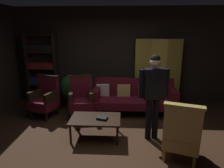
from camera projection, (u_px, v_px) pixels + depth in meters
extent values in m
plane|color=#331E11|center=(110.00, 140.00, 3.93)|extent=(10.00, 10.00, 0.00)
cube|color=black|center=(115.00, 55.00, 5.93)|extent=(7.20, 0.10, 2.80)
cube|color=#B29338|center=(142.00, 72.00, 5.75)|extent=(0.46, 0.11, 1.90)
cube|color=tan|center=(144.00, 40.00, 5.51)|extent=(0.46, 0.12, 0.06)
cube|color=#B29338|center=(158.00, 72.00, 5.69)|extent=(0.44, 0.20, 1.90)
cube|color=tan|center=(160.00, 40.00, 5.45)|extent=(0.44, 0.21, 0.06)
cube|color=#B29338|center=(173.00, 73.00, 5.64)|extent=(0.45, 0.15, 1.90)
cube|color=tan|center=(176.00, 40.00, 5.40)|extent=(0.45, 0.16, 0.06)
cube|color=black|center=(29.00, 68.00, 5.89)|extent=(0.06, 0.32, 2.05)
cube|color=black|center=(56.00, 69.00, 5.85)|extent=(0.06, 0.32, 2.05)
cube|color=black|center=(45.00, 68.00, 6.01)|extent=(0.90, 0.02, 2.05)
cube|color=black|center=(45.00, 99.00, 6.12)|extent=(0.86, 0.30, 0.02)
cube|color=black|center=(44.00, 84.00, 6.00)|extent=(0.86, 0.30, 0.02)
cube|color=navy|center=(43.00, 80.00, 5.94)|extent=(0.78, 0.22, 0.22)
cube|color=black|center=(43.00, 69.00, 5.87)|extent=(0.86, 0.30, 0.02)
cube|color=maroon|center=(42.00, 66.00, 5.83)|extent=(0.78, 0.22, 0.17)
cube|color=black|center=(41.00, 52.00, 5.74)|extent=(0.86, 0.30, 0.02)
cube|color=black|center=(40.00, 48.00, 5.69)|extent=(0.78, 0.22, 0.21)
cube|color=black|center=(39.00, 35.00, 5.62)|extent=(0.86, 0.30, 0.02)
cylinder|color=black|center=(97.00, 113.00, 4.93)|extent=(0.07, 0.07, 0.22)
cylinder|color=black|center=(173.00, 115.00, 4.84)|extent=(0.07, 0.07, 0.22)
cylinder|color=black|center=(99.00, 105.00, 5.51)|extent=(0.07, 0.07, 0.22)
cylinder|color=black|center=(168.00, 106.00, 5.42)|extent=(0.07, 0.07, 0.22)
cube|color=#4C0F19|center=(134.00, 102.00, 5.12)|extent=(2.10, 0.76, 0.20)
cube|color=#4C0F19|center=(134.00, 87.00, 5.33)|extent=(2.10, 0.18, 0.46)
cube|color=#4C0F19|center=(97.00, 93.00, 5.11)|extent=(0.16, 0.68, 0.26)
cube|color=#4C0F19|center=(173.00, 94.00, 5.01)|extent=(0.16, 0.68, 0.26)
cube|color=beige|center=(103.00, 90.00, 5.29)|extent=(0.35, 0.16, 0.34)
cube|color=tan|center=(124.00, 91.00, 5.26)|extent=(0.35, 0.16, 0.35)
cube|color=#4C5123|center=(144.00, 91.00, 5.23)|extent=(0.34, 0.12, 0.34)
cube|color=maroon|center=(165.00, 91.00, 5.21)|extent=(0.35, 0.17, 0.34)
cylinder|color=black|center=(70.00, 134.00, 3.76)|extent=(0.04, 0.04, 0.39)
cylinder|color=black|center=(117.00, 136.00, 3.72)|extent=(0.04, 0.04, 0.39)
cylinder|color=black|center=(77.00, 122.00, 4.28)|extent=(0.04, 0.04, 0.39)
cylinder|color=black|center=(118.00, 123.00, 4.24)|extent=(0.04, 0.04, 0.39)
cube|color=black|center=(95.00, 119.00, 3.95)|extent=(1.00, 0.64, 0.03)
cylinder|color=tan|center=(194.00, 146.00, 3.53)|extent=(0.04, 0.04, 0.22)
cylinder|color=tan|center=(167.00, 141.00, 3.69)|extent=(0.04, 0.04, 0.22)
cylinder|color=tan|center=(194.00, 162.00, 3.11)|extent=(0.04, 0.04, 0.22)
cylinder|color=tan|center=(164.00, 155.00, 3.27)|extent=(0.04, 0.04, 0.22)
cube|color=tan|center=(181.00, 139.00, 3.34)|extent=(0.71, 0.71, 0.24)
cube|color=tan|center=(183.00, 124.00, 3.03)|extent=(0.57, 0.29, 0.54)
cube|color=tan|center=(184.00, 106.00, 2.95)|extent=(0.61, 0.31, 0.04)
cube|color=tan|center=(198.00, 129.00, 3.20)|extent=(0.24, 0.50, 0.22)
cube|color=tan|center=(167.00, 124.00, 3.36)|extent=(0.24, 0.50, 0.22)
cylinder|color=black|center=(31.00, 115.00, 4.85)|extent=(0.04, 0.04, 0.22)
cylinder|color=black|center=(47.00, 118.00, 4.70)|extent=(0.04, 0.04, 0.22)
cylinder|color=black|center=(44.00, 108.00, 5.27)|extent=(0.04, 0.04, 0.22)
cylinder|color=black|center=(58.00, 110.00, 5.12)|extent=(0.04, 0.04, 0.22)
cube|color=#4C0F19|center=(44.00, 104.00, 4.92)|extent=(0.70, 0.70, 0.24)
cube|color=#4C0F19|center=(49.00, 87.00, 5.03)|extent=(0.57, 0.28, 0.54)
cube|color=black|center=(48.00, 76.00, 4.96)|extent=(0.61, 0.30, 0.04)
cube|color=black|center=(36.00, 94.00, 4.95)|extent=(0.24, 0.50, 0.22)
cube|color=black|center=(51.00, 96.00, 4.78)|extent=(0.24, 0.50, 0.22)
cylinder|color=black|center=(72.00, 117.00, 4.73)|extent=(0.04, 0.04, 0.22)
cylinder|color=black|center=(91.00, 116.00, 4.78)|extent=(0.04, 0.04, 0.22)
cylinder|color=black|center=(73.00, 110.00, 5.17)|extent=(0.04, 0.04, 0.22)
cylinder|color=black|center=(91.00, 109.00, 5.22)|extent=(0.04, 0.04, 0.22)
cube|color=#4C0F19|center=(82.00, 104.00, 4.92)|extent=(0.65, 0.65, 0.24)
cube|color=#4C0F19|center=(81.00, 87.00, 5.04)|extent=(0.57, 0.22, 0.54)
cube|color=black|center=(81.00, 76.00, 4.96)|extent=(0.61, 0.23, 0.04)
cube|color=black|center=(71.00, 96.00, 4.83)|extent=(0.18, 0.51, 0.22)
cube|color=black|center=(91.00, 95.00, 4.89)|extent=(0.18, 0.51, 0.22)
cylinder|color=black|center=(155.00, 118.00, 3.91)|extent=(0.12, 0.12, 0.86)
cylinder|color=black|center=(149.00, 119.00, 3.89)|extent=(0.12, 0.12, 0.86)
cube|color=maroon|center=(153.00, 96.00, 3.78)|extent=(0.35, 0.22, 0.09)
cube|color=black|center=(154.00, 84.00, 3.71)|extent=(0.43, 0.28, 0.58)
cube|color=white|center=(152.00, 81.00, 3.81)|extent=(0.14, 0.04, 0.41)
cube|color=maroon|center=(153.00, 69.00, 3.76)|extent=(0.09, 0.04, 0.04)
cylinder|color=black|center=(167.00, 83.00, 3.75)|extent=(0.09, 0.09, 0.54)
cylinder|color=black|center=(141.00, 84.00, 3.68)|extent=(0.09, 0.09, 0.54)
sphere|color=tan|center=(155.00, 62.00, 3.61)|extent=(0.20, 0.20, 0.20)
sphere|color=black|center=(155.00, 59.00, 3.59)|extent=(0.18, 0.18, 0.18)
cylinder|color=brown|center=(72.00, 102.00, 5.64)|extent=(0.28, 0.28, 0.28)
ellipsoid|color=#193D19|center=(71.00, 88.00, 5.53)|extent=(0.63, 0.63, 0.73)
cube|color=black|center=(102.00, 118.00, 3.90)|extent=(0.24, 0.21, 0.04)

